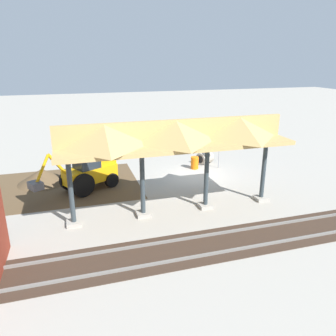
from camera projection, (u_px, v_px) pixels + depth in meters
The scene contains 9 objects.
ground_plane at pixel (196, 175), 22.70m from camera, with size 120.00×120.00×0.00m, color #9E998E.
dirt_work_zone at pixel (67, 186), 20.85m from camera, with size 8.95×7.00×0.01m, color brown.
platform_canopy at pixel (176, 135), 16.03m from camera, with size 11.54×3.20×4.90m.
rail_tracks at pixel (265, 236), 14.91m from camera, with size 60.00×2.58×0.15m.
stop_sign at pixel (219, 147), 23.75m from camera, with size 0.73×0.28×2.22m.
backhoe at pixel (88, 170), 19.86m from camera, with size 5.19×3.57×2.82m.
dirt_mound at pixel (43, 183), 21.34m from camera, with size 6.32×6.32×1.91m, color brown.
concrete_pipe at pixel (205, 158), 25.14m from camera, with size 1.39×1.30×0.90m.
traffic_barrel at pixel (195, 163), 23.94m from camera, with size 0.56×0.56×0.90m, color orange.
Camera 1 is at (8.05, 19.89, 7.69)m, focal length 35.00 mm.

